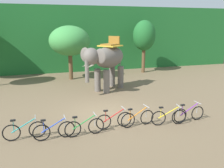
% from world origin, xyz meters
% --- Properties ---
extents(ground_plane, '(80.00, 80.00, 0.00)m').
position_xyz_m(ground_plane, '(0.00, 0.00, 0.00)').
color(ground_plane, brown).
extents(foliage_hedge, '(36.00, 6.00, 6.36)m').
position_xyz_m(foliage_hedge, '(0.00, 14.84, 3.18)').
color(foliage_hedge, '#1E6028').
rests_on(foliage_hedge, ground).
extents(tree_far_right, '(3.38, 3.38, 4.51)m').
position_xyz_m(tree_far_right, '(-0.69, 8.69, 3.26)').
color(tree_far_right, brown).
rests_on(tree_far_right, ground).
extents(tree_center, '(2.15, 2.15, 5.00)m').
position_xyz_m(tree_center, '(6.51, 9.74, 3.53)').
color(tree_center, brown).
rests_on(tree_center, ground).
extents(elephant, '(3.87, 3.47, 3.78)m').
position_xyz_m(elephant, '(1.28, 4.35, 2.20)').
color(elephant, '#665E56').
rests_on(elephant, ground).
extents(bike_teal, '(1.71, 0.52, 0.92)m').
position_xyz_m(bike_teal, '(-3.95, -1.93, 0.39)').
color(bike_teal, black).
rests_on(bike_teal, ground).
extents(bike_blue, '(1.71, 0.52, 0.92)m').
position_xyz_m(bike_blue, '(-2.80, -2.28, 0.39)').
color(bike_blue, black).
rests_on(bike_blue, ground).
extents(bike_green, '(1.71, 0.52, 0.92)m').
position_xyz_m(bike_green, '(-1.55, -2.31, 0.39)').
color(bike_green, black).
rests_on(bike_green, ground).
extents(bike_red, '(1.71, 0.52, 0.92)m').
position_xyz_m(bike_red, '(-0.14, -1.95, 0.39)').
color(bike_red, black).
rests_on(bike_red, ground).
extents(bike_orange, '(1.70, 0.52, 0.92)m').
position_xyz_m(bike_orange, '(0.95, -2.06, 0.39)').
color(bike_orange, black).
rests_on(bike_orange, ground).
extents(bike_yellow, '(1.70, 0.52, 0.92)m').
position_xyz_m(bike_yellow, '(2.40, -2.34, 0.39)').
color(bike_yellow, black).
rests_on(bike_yellow, ground).
extents(bike_purple, '(1.71, 0.52, 0.92)m').
position_xyz_m(bike_purple, '(3.54, -2.25, 0.39)').
color(bike_purple, black).
rests_on(bike_purple, ground).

